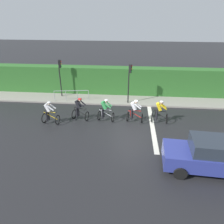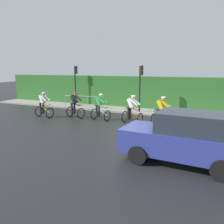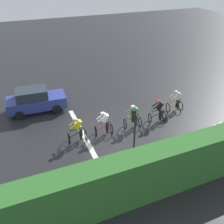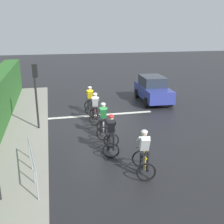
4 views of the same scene
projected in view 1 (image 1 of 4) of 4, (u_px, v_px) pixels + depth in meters
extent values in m
plane|color=black|center=(130.00, 123.00, 14.89)|extent=(80.00, 80.00, 0.00)
cube|color=gray|center=(108.00, 98.00, 18.72)|extent=(2.80, 23.18, 0.12)
cube|color=gray|center=(109.00, 92.00, 19.42)|extent=(0.44, 23.18, 0.57)
cube|color=#2D6628|center=(110.00, 81.00, 19.25)|extent=(1.10, 23.18, 2.53)
cube|color=silver|center=(152.00, 123.00, 14.77)|extent=(7.00, 0.30, 0.01)
torus|color=black|center=(58.00, 120.00, 14.55)|extent=(0.68, 0.16, 0.68)
torus|color=black|center=(44.00, 118.00, 14.76)|extent=(0.68, 0.16, 0.68)
cylinder|color=gold|center=(50.00, 116.00, 14.54)|extent=(0.19, 0.98, 0.51)
cylinder|color=gold|center=(46.00, 115.00, 14.59)|extent=(0.04, 0.04, 0.55)
cylinder|color=gold|center=(51.00, 112.00, 14.41)|extent=(0.15, 0.71, 0.04)
cube|color=black|center=(46.00, 111.00, 14.46)|extent=(0.13, 0.23, 0.04)
cylinder|color=black|center=(55.00, 113.00, 14.34)|extent=(0.42, 0.09, 0.03)
cube|color=white|center=(48.00, 107.00, 14.28)|extent=(0.36, 0.45, 0.57)
sphere|color=beige|center=(49.00, 103.00, 14.12)|extent=(0.20, 0.20, 0.20)
ellipsoid|color=silver|center=(49.00, 103.00, 14.08)|extent=(0.28, 0.31, 0.14)
cylinder|color=black|center=(49.00, 115.00, 14.69)|extent=(0.12, 0.12, 0.74)
cylinder|color=black|center=(47.00, 116.00, 14.49)|extent=(0.12, 0.12, 0.74)
cylinder|color=white|center=(53.00, 106.00, 14.34)|extent=(0.16, 0.49, 0.37)
cylinder|color=white|center=(50.00, 108.00, 14.06)|extent=(0.16, 0.49, 0.37)
torus|color=black|center=(87.00, 116.00, 15.03)|extent=(0.68, 0.22, 0.68)
torus|color=black|center=(74.00, 114.00, 15.31)|extent=(0.68, 0.22, 0.68)
cylinder|color=black|center=(80.00, 112.00, 15.06)|extent=(0.27, 0.97, 0.51)
cylinder|color=black|center=(76.00, 111.00, 15.13)|extent=(0.04, 0.04, 0.55)
cylinder|color=black|center=(81.00, 109.00, 14.92)|extent=(0.21, 0.70, 0.04)
cube|color=black|center=(76.00, 107.00, 15.00)|extent=(0.15, 0.24, 0.04)
cylinder|color=black|center=(85.00, 110.00, 14.83)|extent=(0.42, 0.13, 0.03)
cube|color=black|center=(78.00, 104.00, 14.81)|extent=(0.39, 0.47, 0.57)
sphere|color=beige|center=(80.00, 100.00, 14.63)|extent=(0.20, 0.20, 0.20)
ellipsoid|color=red|center=(80.00, 99.00, 14.60)|extent=(0.30, 0.33, 0.14)
cylinder|color=black|center=(78.00, 111.00, 15.23)|extent=(0.12, 0.12, 0.74)
cylinder|color=black|center=(77.00, 113.00, 15.02)|extent=(0.12, 0.12, 0.74)
cylinder|color=black|center=(83.00, 103.00, 14.84)|extent=(0.20, 0.49, 0.37)
cylinder|color=black|center=(81.00, 105.00, 14.57)|extent=(0.20, 0.49, 0.37)
torus|color=black|center=(113.00, 117.00, 14.88)|extent=(0.68, 0.18, 0.68)
torus|color=black|center=(99.00, 115.00, 15.11)|extent=(0.68, 0.18, 0.68)
cylinder|color=silver|center=(106.00, 113.00, 14.88)|extent=(0.22, 0.98, 0.51)
cylinder|color=silver|center=(102.00, 112.00, 14.94)|extent=(0.04, 0.04, 0.55)
cylinder|color=silver|center=(106.00, 110.00, 14.75)|extent=(0.17, 0.71, 0.04)
cube|color=black|center=(102.00, 109.00, 14.81)|extent=(0.14, 0.23, 0.04)
cylinder|color=black|center=(111.00, 111.00, 14.68)|extent=(0.42, 0.11, 0.03)
cube|color=green|center=(104.00, 105.00, 14.63)|extent=(0.37, 0.46, 0.57)
sphere|color=beige|center=(106.00, 101.00, 14.46)|extent=(0.20, 0.20, 0.20)
ellipsoid|color=silver|center=(106.00, 100.00, 14.43)|extent=(0.29, 0.32, 0.14)
cylinder|color=black|center=(104.00, 112.00, 15.04)|extent=(0.12, 0.12, 0.74)
cylinder|color=black|center=(103.00, 114.00, 14.83)|extent=(0.12, 0.12, 0.74)
cylinder|color=green|center=(109.00, 104.00, 14.68)|extent=(0.17, 0.49, 0.37)
cylinder|color=green|center=(108.00, 106.00, 14.40)|extent=(0.17, 0.49, 0.37)
torus|color=black|center=(142.00, 118.00, 14.76)|extent=(0.68, 0.18, 0.68)
torus|color=black|center=(128.00, 116.00, 14.99)|extent=(0.68, 0.18, 0.68)
cylinder|color=red|center=(135.00, 114.00, 14.76)|extent=(0.21, 0.98, 0.51)
cylinder|color=red|center=(131.00, 113.00, 14.82)|extent=(0.04, 0.04, 0.55)
cylinder|color=red|center=(136.00, 111.00, 14.63)|extent=(0.17, 0.71, 0.04)
cube|color=black|center=(131.00, 109.00, 14.69)|extent=(0.14, 0.23, 0.04)
cylinder|color=black|center=(141.00, 112.00, 14.56)|extent=(0.42, 0.10, 0.03)
cube|color=white|center=(134.00, 106.00, 14.51)|extent=(0.37, 0.45, 0.57)
sphere|color=beige|center=(136.00, 102.00, 14.33)|extent=(0.20, 0.20, 0.20)
ellipsoid|color=silver|center=(136.00, 101.00, 14.30)|extent=(0.28, 0.32, 0.14)
cylinder|color=black|center=(132.00, 113.00, 14.92)|extent=(0.12, 0.12, 0.74)
cylinder|color=black|center=(132.00, 115.00, 14.71)|extent=(0.12, 0.12, 0.74)
cylinder|color=white|center=(138.00, 105.00, 14.56)|extent=(0.17, 0.49, 0.37)
cylinder|color=white|center=(138.00, 107.00, 14.28)|extent=(0.17, 0.49, 0.37)
torus|color=black|center=(167.00, 119.00, 14.69)|extent=(0.68, 0.12, 0.68)
torus|color=black|center=(152.00, 117.00, 14.85)|extent=(0.68, 0.12, 0.68)
cylinder|color=black|center=(160.00, 115.00, 14.66)|extent=(0.13, 0.99, 0.51)
cylinder|color=black|center=(155.00, 114.00, 14.69)|extent=(0.04, 0.04, 0.55)
cylinder|color=black|center=(161.00, 111.00, 14.53)|extent=(0.10, 0.72, 0.04)
cube|color=black|center=(156.00, 110.00, 14.56)|extent=(0.12, 0.23, 0.04)
cylinder|color=black|center=(166.00, 112.00, 14.48)|extent=(0.42, 0.07, 0.03)
cube|color=yellow|center=(159.00, 107.00, 14.40)|extent=(0.33, 0.43, 0.57)
sphere|color=tan|center=(162.00, 103.00, 14.24)|extent=(0.20, 0.20, 0.20)
ellipsoid|color=silver|center=(162.00, 102.00, 14.20)|extent=(0.26, 0.30, 0.14)
cylinder|color=black|center=(157.00, 114.00, 14.80)|extent=(0.12, 0.12, 0.74)
cylinder|color=black|center=(157.00, 116.00, 14.59)|extent=(0.12, 0.12, 0.74)
cylinder|color=yellow|center=(163.00, 105.00, 14.47)|extent=(0.13, 0.48, 0.37)
cylinder|color=yellow|center=(163.00, 107.00, 14.19)|extent=(0.13, 0.48, 0.37)
cube|color=navy|center=(206.00, 158.00, 10.30)|extent=(1.96, 4.20, 0.80)
cube|color=#262D38|center=(215.00, 146.00, 9.94)|extent=(1.63, 2.22, 0.66)
cylinder|color=black|center=(180.00, 173.00, 9.90)|extent=(0.26, 0.65, 0.64)
cylinder|color=black|center=(176.00, 152.00, 11.37)|extent=(0.26, 0.65, 0.64)
cube|color=#EAEACC|center=(165.00, 159.00, 10.07)|extent=(0.28, 0.10, 0.16)
cube|color=#EAEACC|center=(163.00, 146.00, 10.97)|extent=(0.28, 0.10, 0.16)
cylinder|color=black|center=(128.00, 89.00, 17.16)|extent=(0.10, 0.10, 2.70)
cube|color=black|center=(130.00, 69.00, 16.38)|extent=(0.26, 0.26, 0.64)
sphere|color=red|center=(132.00, 66.00, 16.25)|extent=(0.11, 0.11, 0.11)
sphere|color=orange|center=(132.00, 69.00, 16.34)|extent=(0.11, 0.11, 0.11)
sphere|color=green|center=(132.00, 71.00, 16.43)|extent=(0.11, 0.11, 0.11)
cylinder|color=black|center=(61.00, 83.00, 18.49)|extent=(0.10, 0.10, 2.70)
cube|color=black|center=(60.00, 64.00, 17.75)|extent=(0.23, 0.23, 0.64)
sphere|color=red|center=(61.00, 61.00, 17.67)|extent=(0.11, 0.11, 0.11)
sphere|color=orange|center=(61.00, 64.00, 17.76)|extent=(0.11, 0.11, 0.11)
sphere|color=green|center=(61.00, 66.00, 17.85)|extent=(0.11, 0.11, 0.11)
cylinder|color=#999EA3|center=(71.00, 91.00, 17.73)|extent=(0.44, 2.87, 0.05)
cylinder|color=#999EA3|center=(89.00, 96.00, 18.02)|extent=(0.04, 0.04, 1.00)
cylinder|color=#999EA3|center=(77.00, 96.00, 17.97)|extent=(0.04, 0.04, 1.00)
cylinder|color=#999EA3|center=(66.00, 96.00, 17.93)|extent=(0.04, 0.04, 1.00)
cylinder|color=#999EA3|center=(55.00, 97.00, 17.89)|extent=(0.04, 0.04, 1.00)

